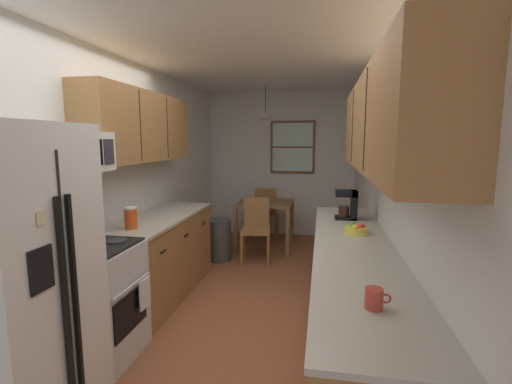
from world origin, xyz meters
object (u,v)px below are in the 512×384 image
coffee_maker (349,204)px  trash_bin (219,240)px  dining_table (265,210)px  table_serving_bowl (263,200)px  mug_by_coffeemaker (374,299)px  refrigerator (13,286)px  dining_chair_far (266,210)px  fruit_bowl (356,229)px  microwave_over_range (68,152)px  dining_chair_near (256,226)px  stove_range (93,302)px  storage_canister (131,218)px

coffee_maker → trash_bin: bearing=148.5°
dining_table → table_serving_bowl: table_serving_bowl is taller
coffee_maker → mug_by_coffeemaker: 2.04m
refrigerator → dining_chair_far: bearing=80.5°
coffee_maker → refrigerator: bearing=-132.7°
mug_by_coffeemaker → fruit_bowl: (0.04, 1.44, -0.01)m
coffee_maker → dining_chair_far: bearing=117.9°
fruit_bowl → table_serving_bowl: (-1.20, 2.27, -0.16)m
microwave_over_range → dining_chair_near: size_ratio=0.70×
dining_chair_far → fruit_bowl: bearing=-66.8°
stove_range → mug_by_coffeemaker: stove_range is taller
dining_table → dining_chair_far: 0.61m
stove_range → microwave_over_range: microwave_over_range is taller
microwave_over_range → fruit_bowl: microwave_over_range is taller
microwave_over_range → dining_table: 3.43m
stove_range → trash_bin: 2.49m
fruit_bowl → microwave_over_range: bearing=-159.1°
microwave_over_range → table_serving_bowl: 3.34m
stove_range → trash_bin: size_ratio=1.87×
dining_chair_far → table_serving_bowl: 0.70m
stove_range → table_serving_bowl: bearing=74.9°
storage_canister → dining_table: bearing=71.0°
stove_range → storage_canister: 0.82m
dining_chair_near → coffee_maker: 1.73m
stove_range → storage_canister: storage_canister is taller
dining_table → storage_canister: storage_canister is taller
refrigerator → microwave_over_range: 1.03m
dining_chair_near → mug_by_coffeemaker: bearing=-69.7°
refrigerator → dining_chair_far: (0.75, 4.45, -0.41)m
microwave_over_range → refrigerator: bearing=-78.3°
dining_table → trash_bin: size_ratio=1.44×
stove_range → dining_chair_near: bearing=72.1°
trash_bin → fruit_bowl: fruit_bowl is taller
dining_chair_near → mug_by_coffeemaker: mug_by_coffeemaker is taller
microwave_over_range → dining_chair_near: 2.93m
dining_chair_near → table_serving_bowl: (0.01, 0.55, 0.28)m
fruit_bowl → dining_chair_near: bearing=125.2°
dining_chair_far → fruit_bowl: 3.20m
dining_chair_near → trash_bin: (-0.53, -0.07, -0.21)m
stove_range → storage_canister: size_ratio=5.44×
dining_chair_far → fruit_bowl: fruit_bowl is taller
stove_range → refrigerator: bearing=-87.1°
microwave_over_range → dining_table: (0.97, 3.13, -1.00)m
dining_chair_far → refrigerator: bearing=-99.5°
refrigerator → table_serving_bowl: refrigerator is taller
storage_canister → coffee_maker: coffee_maker is taller
dining_chair_near → coffee_maker: coffee_maker is taller
dining_chair_near → fruit_bowl: fruit_bowl is taller
microwave_over_range → table_serving_bowl: size_ratio=3.65×
dining_table → coffee_maker: size_ratio=2.83×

